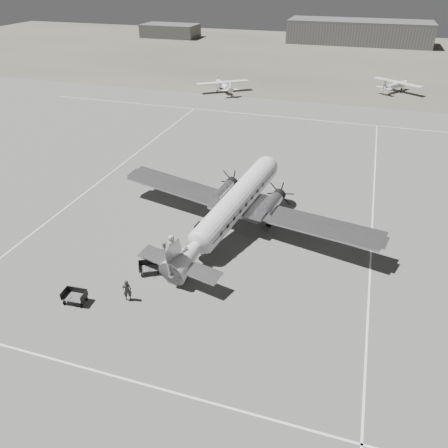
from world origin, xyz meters
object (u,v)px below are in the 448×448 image
at_px(light_plane_right, 395,86).
at_px(ground_crew, 127,290).
at_px(baggage_cart_near, 149,268).
at_px(passenger, 171,245).
at_px(hangar_main, 359,32).
at_px(ramp_agent, 165,251).
at_px(dc3_airliner, 231,210).
at_px(baggage_cart_far, 75,297).
at_px(shed_secondary, 170,31).
at_px(light_plane_left, 224,87).

distance_m(light_plane_right, ground_crew, 72.64).
relative_size(baggage_cart_near, passenger, 0.91).
relative_size(hangar_main, light_plane_right, 4.13).
bearing_deg(ramp_agent, dc3_airliner, -40.41).
height_order(dc3_airliner, baggage_cart_far, dc3_airliner).
distance_m(baggage_cart_near, baggage_cart_far, 6.11).
distance_m(baggage_cart_far, passenger, 8.95).
distance_m(shed_secondary, passenger, 126.66).
distance_m(light_plane_left, light_plane_right, 33.06).
height_order(shed_secondary, passenger, shed_secondary).
bearing_deg(light_plane_left, ramp_agent, -113.15).
distance_m(baggage_cart_near, passenger, 3.03).
height_order(baggage_cart_far, passenger, passenger).
height_order(dc3_airliner, ground_crew, dc3_airliner).
xyz_separation_m(hangar_main, baggage_cart_far, (-13.65, -128.89, -2.80)).
distance_m(baggage_cart_near, ramp_agent, 2.16).
distance_m(shed_secondary, baggage_cart_near, 129.07).
bearing_deg(shed_secondary, passenger, -66.41).
relative_size(hangar_main, ramp_agent, 23.56).
relative_size(hangar_main, ground_crew, 23.69).
distance_m(light_plane_right, ramp_agent, 67.19).
bearing_deg(passenger, ground_crew, -168.06).
xyz_separation_m(shed_secondary, ramp_agent, (50.49, -116.92, -1.11)).
bearing_deg(passenger, light_plane_left, 31.83).
bearing_deg(light_plane_left, shed_secondary, 85.78).
bearing_deg(shed_secondary, ramp_agent, -66.65).
bearing_deg(ground_crew, hangar_main, -122.70).
bearing_deg(baggage_cart_near, ramp_agent, 47.67).
bearing_deg(passenger, baggage_cart_near, -174.65).
relative_size(shed_secondary, ramp_agent, 10.10).
xyz_separation_m(light_plane_right, baggage_cart_near, (-19.91, -66.38, -0.56)).
xyz_separation_m(light_plane_left, baggage_cart_far, (7.87, -61.00, -0.57)).
bearing_deg(passenger, ramp_agent, -174.65).
xyz_separation_m(light_plane_left, light_plane_right, (31.43, 10.28, -0.02)).
height_order(shed_secondary, ramp_agent, shed_secondary).
bearing_deg(hangar_main, light_plane_right, -80.25).
xyz_separation_m(light_plane_left, passenger, (12.22, -53.19, -0.12)).
bearing_deg(baggage_cart_near, light_plane_right, 44.52).
bearing_deg(ground_crew, baggage_cart_far, -6.12).
relative_size(light_plane_left, ground_crew, 5.82).
relative_size(shed_secondary, passenger, 9.43).
relative_size(dc3_airliner, passenger, 13.94).
height_order(light_plane_right, ramp_agent, light_plane_right).
bearing_deg(baggage_cart_far, hangar_main, 79.81).
relative_size(light_plane_left, baggage_cart_near, 5.92).
bearing_deg(light_plane_right, baggage_cart_near, -72.21).
distance_m(light_plane_left, ground_crew, 60.64).
xyz_separation_m(ground_crew, passenger, (0.78, 6.37, 0.07)).
bearing_deg(baggage_cart_near, dc3_airliner, 30.37).
bearing_deg(light_plane_right, passenger, -72.35).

